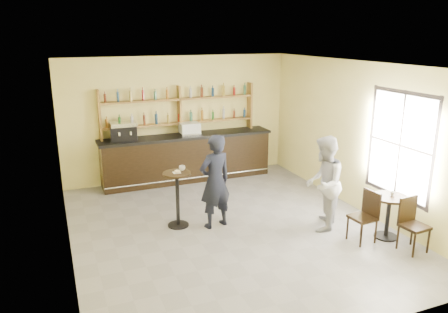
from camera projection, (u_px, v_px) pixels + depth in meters
name	position (u px, v px, depth m)	size (l,w,h in m)	color
floor	(230.00, 228.00, 8.72)	(7.00, 7.00, 0.00)	gray
ceiling	(230.00, 65.00, 7.84)	(7.00, 7.00, 0.00)	white
wall_back	(178.00, 118.00, 11.40)	(7.00, 7.00, 0.00)	#F8EB8D
wall_front	(344.00, 222.00, 5.16)	(7.00, 7.00, 0.00)	#F8EB8D
wall_left	(63.00, 168.00, 7.20)	(7.00, 7.00, 0.00)	#F8EB8D
wall_right	(359.00, 137.00, 9.36)	(7.00, 7.00, 0.00)	#F8EB8D
window_pane	(400.00, 145.00, 8.26)	(2.00, 2.00, 0.00)	white
window_frame	(400.00, 145.00, 8.26)	(0.04, 1.70, 2.10)	black
shelf_unit	(179.00, 111.00, 11.23)	(4.00, 0.26, 1.40)	brown
liquor_bottles	(179.00, 104.00, 11.18)	(3.68, 0.10, 1.00)	#8C5919
bar_counter	(187.00, 158.00, 11.40)	(4.50, 0.88, 1.22)	black
espresso_machine	(124.00, 131.00, 10.60)	(0.63, 0.40, 0.45)	black
pastry_case	(189.00, 129.00, 11.22)	(0.51, 0.41, 0.31)	silver
pedestal_table	(178.00, 200.00, 8.66)	(0.55, 0.55, 1.13)	black
napkin	(177.00, 173.00, 8.51)	(0.15, 0.15, 0.00)	white
donut	(177.00, 171.00, 8.49)	(0.12, 0.12, 0.04)	#E7B954
cup_pedestal	(182.00, 168.00, 8.63)	(0.12, 0.12, 0.10)	white
man_main	(215.00, 182.00, 8.55)	(0.69, 0.45, 1.89)	black
cafe_table	(388.00, 217.00, 8.21)	(0.66, 0.66, 0.83)	black
cup_cafe	(392.00, 194.00, 8.10)	(0.09, 0.09, 0.08)	white
chair_west	(363.00, 217.00, 8.04)	(0.42, 0.42, 0.97)	black
chair_south	(415.00, 226.00, 7.67)	(0.42, 0.42, 0.97)	black
patron_second	(324.00, 183.00, 8.46)	(0.91, 0.71, 1.87)	#A5A6AB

